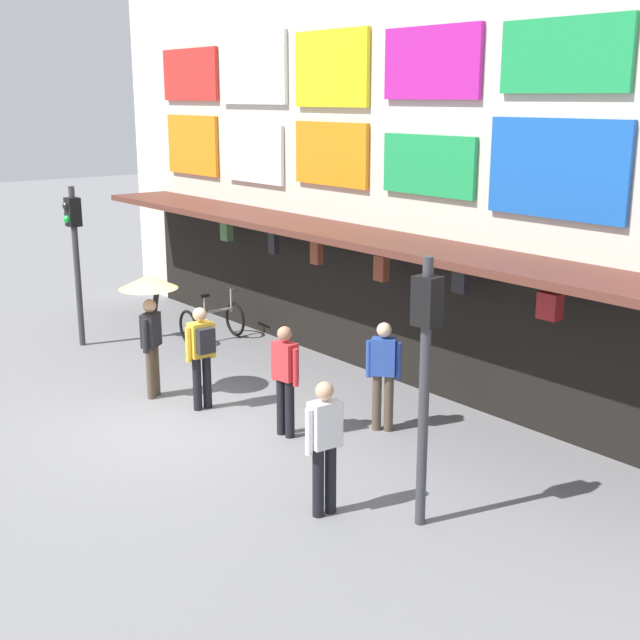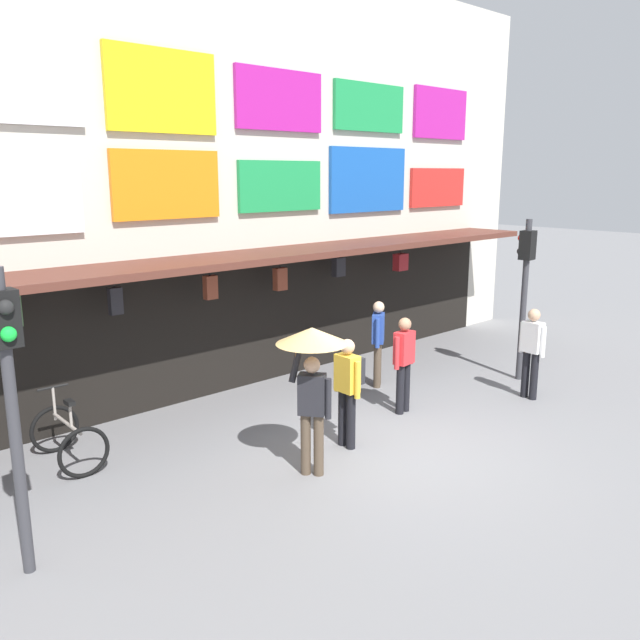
% 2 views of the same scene
% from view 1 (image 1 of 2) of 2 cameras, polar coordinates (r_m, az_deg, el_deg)
% --- Properties ---
extents(ground_plane, '(80.00, 80.00, 0.00)m').
position_cam_1_polar(ground_plane, '(13.45, -9.10, -6.77)').
color(ground_plane, slate).
extents(shopfront, '(18.00, 2.60, 8.00)m').
position_cam_1_polar(shopfront, '(15.31, 5.53, 11.20)').
color(shopfront, beige).
rests_on(shopfront, ground).
extents(traffic_light_near, '(0.28, 0.33, 3.20)m').
position_cam_1_polar(traffic_light_near, '(17.51, -16.07, 5.12)').
color(traffic_light_near, '#38383D').
rests_on(traffic_light_near, ground).
extents(traffic_light_far, '(0.30, 0.34, 3.20)m').
position_cam_1_polar(traffic_light_far, '(9.62, 7.09, -1.98)').
color(traffic_light_far, '#38383D').
rests_on(traffic_light_far, ground).
extents(bicycle_parked, '(0.75, 1.18, 1.05)m').
position_cam_1_polar(bicycle_parked, '(17.69, -7.21, -0.11)').
color(bicycle_parked, black).
rests_on(bicycle_parked, ground).
extents(pedestrian_with_umbrella, '(0.96, 0.96, 2.08)m').
position_cam_1_polar(pedestrian_with_umbrella, '(14.20, -11.33, 1.22)').
color(pedestrian_with_umbrella, brown).
rests_on(pedestrian_with_umbrella, ground).
extents(pedestrian_in_green, '(0.36, 0.53, 1.68)m').
position_cam_1_polar(pedestrian_in_green, '(13.65, -7.91, -2.04)').
color(pedestrian_in_green, black).
rests_on(pedestrian_in_green, ground).
extents(pedestrian_in_purple, '(0.43, 0.40, 1.68)m').
position_cam_1_polar(pedestrian_in_purple, '(12.71, 4.25, -3.37)').
color(pedestrian_in_purple, brown).
rests_on(pedestrian_in_purple, ground).
extents(pedestrian_in_blue, '(0.53, 0.26, 1.68)m').
position_cam_1_polar(pedestrian_in_blue, '(12.48, -2.35, -3.68)').
color(pedestrian_in_blue, black).
rests_on(pedestrian_in_blue, ground).
extents(pedestrian_in_yellow, '(0.25, 0.53, 1.68)m').
position_cam_1_polar(pedestrian_in_yellow, '(10.17, 0.30, -8.07)').
color(pedestrian_in_yellow, black).
rests_on(pedestrian_in_yellow, ground).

